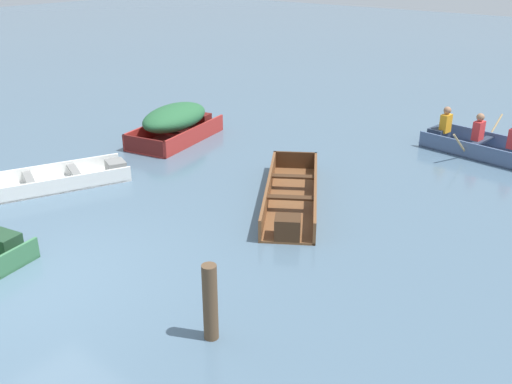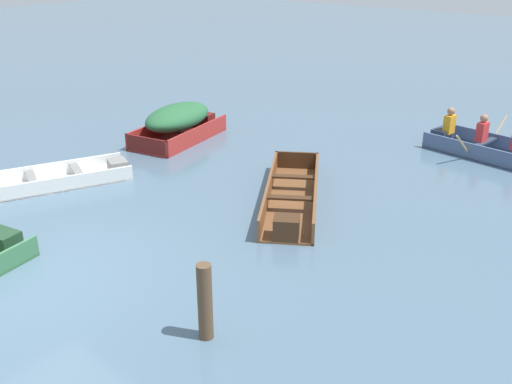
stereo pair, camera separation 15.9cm
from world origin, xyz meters
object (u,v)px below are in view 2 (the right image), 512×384
at_px(skiff_white_mid_moored, 62,179).
at_px(mooring_post, 205,302).
at_px(skiff_red_far_moored, 179,120).
at_px(skiff_wooden_brown_near_moored, 291,198).
at_px(rowboat_slate_blue_with_crew, 496,149).

relative_size(skiff_white_mid_moored, mooring_post, 3.02).
height_order(skiff_white_mid_moored, mooring_post, mooring_post).
bearing_deg(skiff_red_far_moored, skiff_wooden_brown_near_moored, -16.89).
bearing_deg(mooring_post, skiff_wooden_brown_near_moored, 112.27).
relative_size(skiff_wooden_brown_near_moored, mooring_post, 3.32).
height_order(skiff_red_far_moored, mooring_post, mooring_post).
relative_size(skiff_red_far_moored, mooring_post, 2.72).
bearing_deg(mooring_post, rowboat_slate_blue_with_crew, 87.38).
relative_size(skiff_white_mid_moored, rowboat_slate_blue_with_crew, 0.84).
xyz_separation_m(skiff_wooden_brown_near_moored, rowboat_slate_blue_with_crew, (1.96, 5.08, 0.07)).
bearing_deg(skiff_white_mid_moored, skiff_wooden_brown_near_moored, 27.33).
bearing_deg(skiff_wooden_brown_near_moored, mooring_post, -67.73).
distance_m(skiff_white_mid_moored, rowboat_slate_blue_with_crew, 9.49).
xyz_separation_m(rowboat_slate_blue_with_crew, mooring_post, (-0.41, -8.88, 0.30)).
distance_m(skiff_red_far_moored, mooring_post, 7.96).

